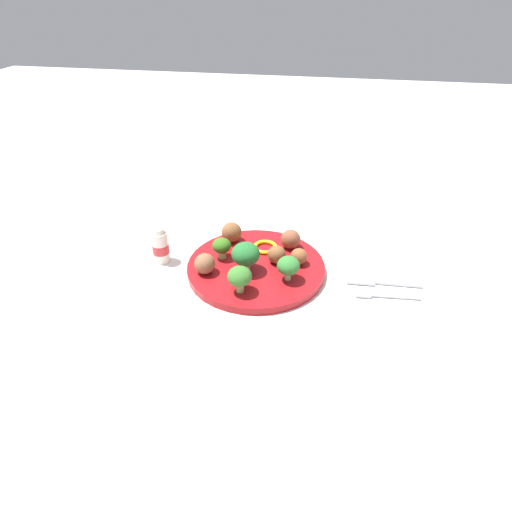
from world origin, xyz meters
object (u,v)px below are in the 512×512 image
object	(u,v)px
knife	(380,283)
broccoli_floret_back_right	(246,254)
meatball_back_right	(232,232)
broccoli_floret_front_right	(240,277)
yogurt_bottle	(160,247)
meatball_near_rim	(277,255)
meatball_mid_right	(291,239)
pepper_ring_far_rim	(265,247)
plate	(256,267)
meatball_center	(299,257)
broccoli_floret_center	(222,246)
napkin	(385,291)
fork	(383,294)
broccoli_floret_far_rim	(288,266)
meatball_mid_left	(205,264)

from	to	relation	value
knife	broccoli_floret_back_right	bearing A→B (deg)	4.01
broccoli_floret_back_right	knife	bearing A→B (deg)	-175.99
broccoli_floret_back_right	knife	world-z (taller)	broccoli_floret_back_right
broccoli_floret_back_right	meatball_back_right	world-z (taller)	broccoli_floret_back_right
broccoli_floret_front_right	yogurt_bottle	size ratio (longest dim) A/B	0.67
meatball_near_rim	meatball_mid_right	bearing A→B (deg)	-108.72
pepper_ring_far_rim	broccoli_floret_front_right	bearing A→B (deg)	82.22
plate	meatball_center	size ratio (longest dim) A/B	8.19
broccoli_floret_center	napkin	distance (m)	0.33
broccoli_floret_back_right	meatball_center	world-z (taller)	broccoli_floret_back_right
broccoli_floret_back_right	meatball_mid_right	xyz separation A→B (m)	(-0.08, -0.10, -0.02)
meatball_back_right	fork	world-z (taller)	meatball_back_right
meatball_center	pepper_ring_far_rim	bearing A→B (deg)	-29.77
meatball_near_rim	broccoli_floret_far_rim	bearing A→B (deg)	118.95
napkin	broccoli_floret_back_right	bearing A→B (deg)	0.18
broccoli_floret_back_right	napkin	distance (m)	0.28
plate	napkin	xyz separation A→B (m)	(-0.26, 0.02, -0.01)
meatball_near_rim	yogurt_bottle	size ratio (longest dim) A/B	0.47
broccoli_floret_center	broccoli_floret_back_right	size ratio (longest dim) A/B	0.73
broccoli_floret_center	fork	distance (m)	0.33
meatball_back_right	broccoli_floret_back_right	bearing A→B (deg)	117.12
meatball_mid_left	broccoli_floret_center	bearing A→B (deg)	-108.16
broccoli_floret_far_rim	broccoli_floret_front_right	bearing A→B (deg)	32.93
plate	meatball_mid_right	xyz separation A→B (m)	(-0.06, -0.08, 0.03)
broccoli_floret_far_rim	knife	size ratio (longest dim) A/B	0.34
meatball_mid_left	meatball_near_rim	distance (m)	0.15
broccoli_floret_far_rim	fork	bearing A→B (deg)	179.09
broccoli_floret_front_right	broccoli_floret_far_rim	bearing A→B (deg)	-147.07
meatball_near_rim	knife	xyz separation A→B (m)	(-0.21, 0.02, -0.03)
meatball_mid_right	napkin	distance (m)	0.22
plate	broccoli_floret_front_right	xyz separation A→B (m)	(0.01, 0.09, 0.04)
broccoli_floret_center	pepper_ring_far_rim	bearing A→B (deg)	-148.63
meatball_mid_right	broccoli_floret_back_right	bearing A→B (deg)	52.99
broccoli_floret_far_rim	meatball_near_rim	distance (m)	0.06
plate	napkin	bearing A→B (deg)	174.73
meatball_mid_left	yogurt_bottle	world-z (taller)	yogurt_bottle
meatball_back_right	yogurt_bottle	xyz separation A→B (m)	(0.13, 0.08, -0.00)
broccoli_floret_back_right	meatball_mid_right	bearing A→B (deg)	-127.01
meatball_mid_right	fork	world-z (taller)	meatball_mid_right
broccoli_floret_back_right	plate	bearing A→B (deg)	-123.07
meatball_back_right	knife	bearing A→B (deg)	164.85
meatball_mid_left	knife	xyz separation A→B (m)	(-0.34, -0.04, -0.03)
broccoli_floret_front_right	meatball_mid_right	bearing A→B (deg)	-113.35
meatball_back_right	meatball_near_rim	bearing A→B (deg)	149.47
broccoli_floret_front_right	meatball_mid_right	size ratio (longest dim) A/B	1.25
broccoli_floret_front_right	meatball_center	distance (m)	0.15
broccoli_floret_back_right	knife	distance (m)	0.27
plate	meatball_mid_right	bearing A→B (deg)	-128.19
meatball_back_right	yogurt_bottle	size ratio (longest dim) A/B	0.57
knife	fork	bearing A→B (deg)	95.84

